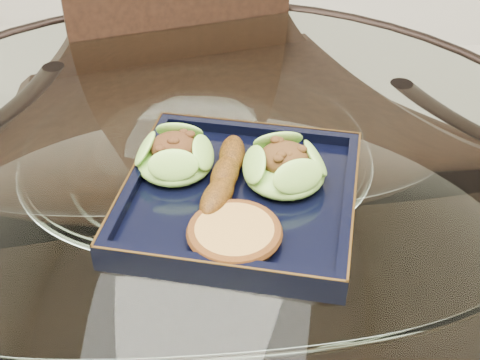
{
  "coord_description": "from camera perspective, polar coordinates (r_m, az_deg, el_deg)",
  "views": [
    {
      "loc": [
        0.12,
        -0.66,
        1.28
      ],
      "look_at": [
        0.06,
        -0.05,
        0.8
      ],
      "focal_mm": 50.0,
      "sensor_mm": 36.0,
      "label": 1
    }
  ],
  "objects": [
    {
      "name": "roasted_plantain",
      "position": [
        0.8,
        -1.29,
        0.46
      ],
      "size": [
        0.05,
        0.15,
        0.03
      ],
      "primitive_type": "ellipsoid",
      "rotation": [
        0.0,
        0.0,
        1.47
      ],
      "color": "#62350A",
      "rests_on": "navy_plate"
    },
    {
      "name": "lettuce_wrap_right",
      "position": [
        0.8,
        3.81,
        0.94
      ],
      "size": [
        0.11,
        0.11,
        0.04
      ],
      "primitive_type": "ellipsoid",
      "rotation": [
        0.0,
        0.0,
        -0.07
      ],
      "color": "#4D8C28",
      "rests_on": "navy_plate"
    },
    {
      "name": "navy_plate",
      "position": [
        0.8,
        0.0,
        -1.7
      ],
      "size": [
        0.29,
        0.29,
        0.02
      ],
      "primitive_type": "cube",
      "rotation": [
        0.0,
        0.0,
        -0.09
      ],
      "color": "black",
      "rests_on": "dining_table"
    },
    {
      "name": "dining_table",
      "position": [
        0.96,
        -3.24,
        -7.75
      ],
      "size": [
        1.13,
        1.13,
        0.77
      ],
      "color": "white",
      "rests_on": "ground"
    },
    {
      "name": "lettuce_wrap_left",
      "position": [
        0.82,
        -5.6,
        1.89
      ],
      "size": [
        0.12,
        0.12,
        0.03
      ],
      "primitive_type": "ellipsoid",
      "rotation": [
        0.0,
        0.0,
        -0.37
      ],
      "color": "#68AE32",
      "rests_on": "navy_plate"
    },
    {
      "name": "dining_chair",
      "position": [
        1.25,
        -3.17,
        2.27
      ],
      "size": [
        0.56,
        0.56,
        0.99
      ],
      "rotation": [
        0.0,
        0.0,
        0.42
      ],
      "color": "black",
      "rests_on": "ground"
    },
    {
      "name": "crumb_patty",
      "position": [
        0.73,
        -0.48,
        -4.63
      ],
      "size": [
        0.11,
        0.11,
        0.02
      ],
      "primitive_type": "cylinder",
      "rotation": [
        0.0,
        0.0,
        -0.3
      ],
      "color": "#A67637",
      "rests_on": "navy_plate"
    }
  ]
}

